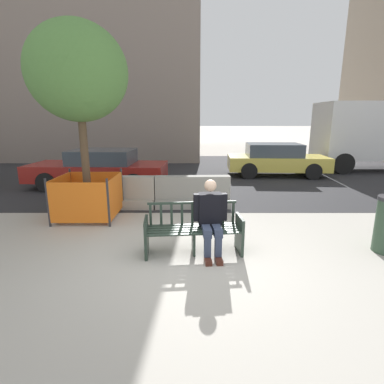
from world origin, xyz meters
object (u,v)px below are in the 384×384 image
(jersey_barrier_centre, at_px, (191,194))
(car_taxi_near, at_px, (275,159))
(seated_person, at_px, (210,216))
(jersey_barrier_left, at_px, (117,195))
(construction_fence, at_px, (87,196))
(street_bench, at_px, (192,231))
(street_tree, at_px, (76,73))
(car_sedan_far, at_px, (98,168))

(jersey_barrier_centre, xyz_separation_m, car_taxi_near, (3.49, 4.60, 0.34))
(seated_person, xyz_separation_m, jersey_barrier_centre, (-0.30, 2.94, -0.35))
(jersey_barrier_centre, distance_m, jersey_barrier_left, 2.01)
(jersey_barrier_centre, bearing_deg, jersey_barrier_left, -178.85)
(construction_fence, bearing_deg, jersey_barrier_left, 61.36)
(seated_person, xyz_separation_m, construction_fence, (-2.80, 2.01, -0.15))
(construction_fence, bearing_deg, street_bench, -38.25)
(seated_person, height_order, car_taxi_near, car_taxi_near)
(construction_fence, bearing_deg, seated_person, -35.59)
(street_tree, distance_m, car_sedan_far, 4.34)
(street_bench, height_order, street_tree, street_tree)
(street_tree, bearing_deg, jersey_barrier_left, 61.36)
(street_bench, xyz_separation_m, jersey_barrier_centre, (-0.01, 2.90, -0.06))
(street_bench, height_order, seated_person, seated_person)
(street_bench, bearing_deg, street_tree, 141.75)
(seated_person, xyz_separation_m, car_sedan_far, (-3.54, 5.38, -0.04))
(street_bench, distance_m, seated_person, 0.42)
(construction_fence, height_order, car_taxi_near, car_taxi_near)
(seated_person, relative_size, construction_fence, 0.96)
(seated_person, relative_size, car_sedan_far, 0.28)
(car_taxi_near, bearing_deg, car_sedan_far, -162.20)
(street_bench, height_order, jersey_barrier_left, street_bench)
(jersey_barrier_centre, height_order, jersey_barrier_left, same)
(seated_person, bearing_deg, street_bench, 173.95)
(jersey_barrier_centre, bearing_deg, construction_fence, -159.61)
(jersey_barrier_centre, relative_size, street_tree, 0.46)
(street_bench, xyz_separation_m, street_tree, (-2.51, 1.97, 2.89))
(street_tree, xyz_separation_m, car_taxi_near, (5.99, 5.53, -2.61))
(street_bench, distance_m, car_taxi_near, 8.28)
(seated_person, distance_m, car_sedan_far, 6.44)
(street_bench, bearing_deg, seated_person, -6.05)
(street_bench, height_order, construction_fence, construction_fence)
(seated_person, xyz_separation_m, jersey_barrier_left, (-2.32, 2.89, -0.35))
(car_taxi_near, bearing_deg, jersey_barrier_centre, -127.17)
(seated_person, distance_m, jersey_barrier_left, 3.72)
(car_sedan_far, bearing_deg, construction_fence, -77.70)
(street_tree, xyz_separation_m, construction_fence, (0.00, 0.00, -2.75))
(construction_fence, distance_m, car_taxi_near, 8.15)
(street_tree, height_order, construction_fence, street_tree)
(jersey_barrier_left, height_order, construction_fence, construction_fence)
(jersey_barrier_centre, distance_m, car_taxi_near, 5.78)
(car_sedan_far, bearing_deg, jersey_barrier_centre, -37.07)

